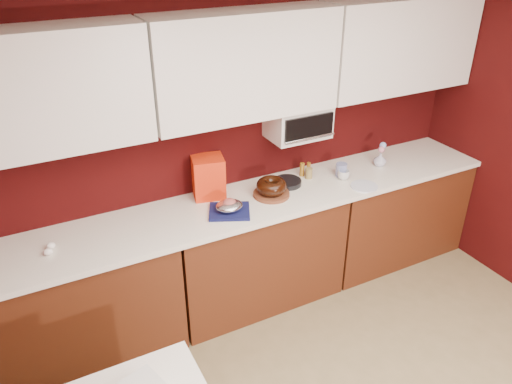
{
  "coord_description": "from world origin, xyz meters",
  "views": [
    {
      "loc": [
        -1.45,
        -0.89,
        2.69
      ],
      "look_at": [
        -0.04,
        1.84,
        1.02
      ],
      "focal_mm": 35.0,
      "sensor_mm": 36.0,
      "label": 1
    }
  ],
  "objects_px": {
    "pandoro_box": "(208,177)",
    "coffee_mug": "(344,174)",
    "toaster_oven": "(298,121)",
    "foil_ham_nest": "(229,206)",
    "bundt_cake": "(271,186)",
    "flower_vase": "(380,159)",
    "blue_jar": "(341,170)"
  },
  "relations": [
    {
      "from": "bundt_cake",
      "to": "foil_ham_nest",
      "type": "bearing_deg",
      "value": -167.91
    },
    {
      "from": "foil_ham_nest",
      "to": "blue_jar",
      "type": "bearing_deg",
      "value": 6.21
    },
    {
      "from": "foil_ham_nest",
      "to": "coffee_mug",
      "type": "bearing_deg",
      "value": 3.07
    },
    {
      "from": "bundt_cake",
      "to": "foil_ham_nest",
      "type": "distance_m",
      "value": 0.39
    },
    {
      "from": "toaster_oven",
      "to": "coffee_mug",
      "type": "relative_size",
      "value": 4.96
    },
    {
      "from": "bundt_cake",
      "to": "foil_ham_nest",
      "type": "relative_size",
      "value": 1.17
    },
    {
      "from": "toaster_oven",
      "to": "foil_ham_nest",
      "type": "height_order",
      "value": "toaster_oven"
    },
    {
      "from": "coffee_mug",
      "to": "flower_vase",
      "type": "distance_m",
      "value": 0.42
    },
    {
      "from": "toaster_oven",
      "to": "bundt_cake",
      "type": "height_order",
      "value": "toaster_oven"
    },
    {
      "from": "toaster_oven",
      "to": "blue_jar",
      "type": "distance_m",
      "value": 0.56
    },
    {
      "from": "pandoro_box",
      "to": "flower_vase",
      "type": "xyz_separation_m",
      "value": [
        1.46,
        -0.18,
        -0.09
      ]
    },
    {
      "from": "blue_jar",
      "to": "pandoro_box",
      "type": "bearing_deg",
      "value": 170.11
    },
    {
      "from": "pandoro_box",
      "to": "coffee_mug",
      "type": "height_order",
      "value": "pandoro_box"
    },
    {
      "from": "pandoro_box",
      "to": "blue_jar",
      "type": "xyz_separation_m",
      "value": [
        1.06,
        -0.18,
        -0.1
      ]
    },
    {
      "from": "bundt_cake",
      "to": "flower_vase",
      "type": "relative_size",
      "value": 1.78
    },
    {
      "from": "bundt_cake",
      "to": "pandoro_box",
      "type": "relative_size",
      "value": 0.73
    },
    {
      "from": "toaster_oven",
      "to": "foil_ham_nest",
      "type": "bearing_deg",
      "value": -159.97
    },
    {
      "from": "bundt_cake",
      "to": "flower_vase",
      "type": "height_order",
      "value": "same"
    },
    {
      "from": "bundt_cake",
      "to": "blue_jar",
      "type": "distance_m",
      "value": 0.65
    },
    {
      "from": "flower_vase",
      "to": "foil_ham_nest",
      "type": "bearing_deg",
      "value": -175.32
    },
    {
      "from": "toaster_oven",
      "to": "pandoro_box",
      "type": "distance_m",
      "value": 0.79
    },
    {
      "from": "bundt_cake",
      "to": "coffee_mug",
      "type": "height_order",
      "value": "bundt_cake"
    },
    {
      "from": "pandoro_box",
      "to": "flower_vase",
      "type": "relative_size",
      "value": 2.43
    },
    {
      "from": "foil_ham_nest",
      "to": "pandoro_box",
      "type": "relative_size",
      "value": 0.63
    },
    {
      "from": "foil_ham_nest",
      "to": "flower_vase",
      "type": "distance_m",
      "value": 1.43
    },
    {
      "from": "coffee_mug",
      "to": "bundt_cake",
      "type": "bearing_deg",
      "value": 177.56
    },
    {
      "from": "pandoro_box",
      "to": "bundt_cake",
      "type": "bearing_deg",
      "value": -14.62
    },
    {
      "from": "toaster_oven",
      "to": "bundt_cake",
      "type": "xyz_separation_m",
      "value": [
        -0.31,
        -0.17,
        -0.4
      ]
    },
    {
      "from": "bundt_cake",
      "to": "blue_jar",
      "type": "xyz_separation_m",
      "value": [
        0.65,
        0.03,
        -0.03
      ]
    },
    {
      "from": "bundt_cake",
      "to": "foil_ham_nest",
      "type": "height_order",
      "value": "bundt_cake"
    },
    {
      "from": "flower_vase",
      "to": "pandoro_box",
      "type": "bearing_deg",
      "value": 172.94
    },
    {
      "from": "pandoro_box",
      "to": "coffee_mug",
      "type": "bearing_deg",
      "value": 0.13
    }
  ]
}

